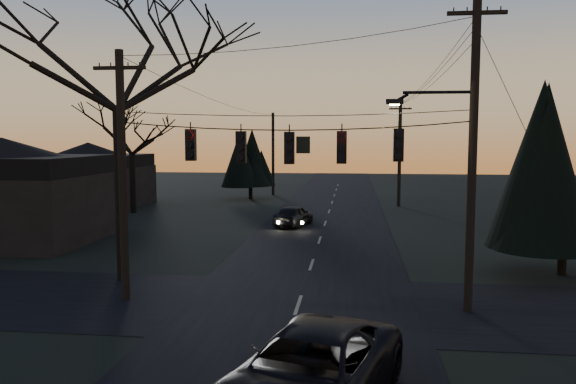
# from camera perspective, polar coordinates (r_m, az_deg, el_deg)

# --- Properties ---
(main_road) EXTENTS (8.00, 120.00, 0.02)m
(main_road) POSITION_cam_1_polar(r_m,az_deg,el_deg) (28.80, 2.99, -5.62)
(main_road) COLOR black
(main_road) RESTS_ON ground
(cross_road) EXTENTS (60.00, 7.00, 0.02)m
(cross_road) POSITION_cam_1_polar(r_m,az_deg,el_deg) (19.12, 1.05, -11.41)
(cross_road) COLOR black
(cross_road) RESTS_ON ground
(utility_pole_right) EXTENTS (5.00, 0.30, 10.00)m
(utility_pole_right) POSITION_cam_1_polar(r_m,az_deg,el_deg) (19.40, 17.78, -11.46)
(utility_pole_right) COLOR black
(utility_pole_right) RESTS_ON ground
(utility_pole_left) EXTENTS (1.80, 0.30, 8.50)m
(utility_pole_left) POSITION_cam_1_polar(r_m,az_deg,el_deg) (20.56, -16.13, -10.44)
(utility_pole_left) COLOR black
(utility_pole_left) RESTS_ON ground
(utility_pole_far_r) EXTENTS (1.80, 0.30, 8.50)m
(utility_pole_far_r) POSITION_cam_1_polar(r_m,az_deg,el_deg) (46.68, 11.17, -1.43)
(utility_pole_far_r) COLOR black
(utility_pole_far_r) RESTS_ON ground
(utility_pole_far_l) EXTENTS (0.30, 0.30, 8.00)m
(utility_pole_far_l) POSITION_cam_1_polar(r_m,az_deg,el_deg) (55.04, -1.52, -0.28)
(utility_pole_far_l) COLOR black
(utility_pole_far_l) RESTS_ON ground
(span_signal_assembly) EXTENTS (11.50, 0.44, 1.51)m
(span_signal_assembly) POSITION_cam_1_polar(r_m,az_deg,el_deg) (18.31, 0.33, 4.67)
(span_signal_assembly) COLOR black
(span_signal_assembly) RESTS_ON ground
(bare_tree_left) EXTENTS (9.02, 9.02, 13.20)m
(bare_tree_left) POSITION_cam_1_polar(r_m,az_deg,el_deg) (22.88, -17.05, 14.47)
(bare_tree_left) COLOR black
(bare_tree_left) RESTS_ON ground
(evergreen_right) EXTENTS (4.92, 4.92, 7.64)m
(evergreen_right) POSITION_cam_1_polar(r_m,az_deg,el_deg) (25.15, 26.44, 2.30)
(evergreen_right) COLOR black
(evergreen_right) RESTS_ON ground
(bare_tree_dist) EXTENTS (6.23, 6.23, 8.71)m
(bare_tree_dist) POSITION_cam_1_polar(r_m,az_deg,el_deg) (43.11, -15.63, 6.00)
(bare_tree_dist) COLOR black
(bare_tree_dist) RESTS_ON ground
(evergreen_dist) EXTENTS (3.86, 3.86, 5.85)m
(evergreen_dist) POSITION_cam_1_polar(r_m,az_deg,el_deg) (51.14, -3.84, 3.21)
(evergreen_dist) COLOR black
(evergreen_dist) RESTS_ON ground
(house_left_near) EXTENTS (10.00, 8.00, 5.60)m
(house_left_near) POSITION_cam_1_polar(r_m,az_deg,el_deg) (33.99, -26.92, 0.24)
(house_left_near) COLOR black
(house_left_near) RESTS_ON ground
(house_left_far) EXTENTS (9.00, 7.00, 5.20)m
(house_left_far) POSITION_cam_1_polar(r_m,az_deg,el_deg) (49.36, -19.56, 1.76)
(house_left_far) COLOR black
(house_left_far) RESTS_ON ground
(suv_near) EXTENTS (4.32, 6.42, 1.64)m
(suv_near) POSITION_cam_1_polar(r_m,az_deg,el_deg) (11.96, 2.27, -17.94)
(suv_near) COLOR black
(suv_near) RESTS_ON ground
(sedan_oncoming_a) EXTENTS (2.49, 4.21, 1.34)m
(sedan_oncoming_a) POSITION_cam_1_polar(r_m,az_deg,el_deg) (35.46, 0.58, -2.42)
(sedan_oncoming_a) COLOR black
(sedan_oncoming_a) RESTS_ON ground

